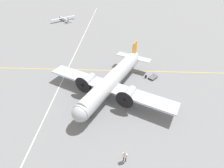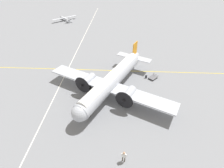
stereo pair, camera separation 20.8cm
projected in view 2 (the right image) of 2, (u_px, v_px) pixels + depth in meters
The scene contains 8 objects.
ground_plane at pixel (112, 91), 30.34m from camera, with size 300.00×300.00×0.00m, color slate.
apron_line_eastwest at pixel (114, 70), 35.89m from camera, with size 120.00×0.16×0.01m.
apron_line_northsouth at pixel (58, 90), 30.74m from camera, with size 0.16×120.00×0.01m.
airliner_main at pixel (111, 81), 28.61m from camera, with size 21.18×19.25×5.60m.
crew_foreground at pixel (124, 156), 19.41m from camera, with size 0.58×0.29×1.73m.
suitcase_near_door at pixel (146, 77), 33.49m from camera, with size 0.37×0.12×0.66m.
baggage_cart at pixel (153, 77), 33.40m from camera, with size 2.03×2.05×0.56m.
light_aircraft_distant at pixel (65, 19), 63.08m from camera, with size 7.52×7.21×1.83m.
Camera 2 is at (1.25, -23.66, 18.99)m, focal length 28.00 mm.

